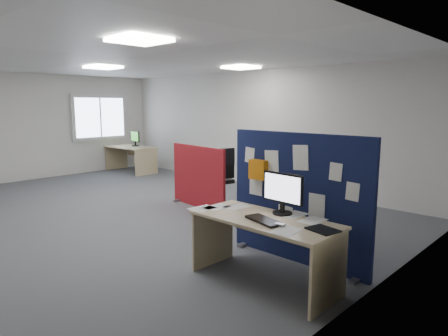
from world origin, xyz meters
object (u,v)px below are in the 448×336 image
Objects in this scene: second_desk at (132,153)px; office_chair at (221,174)px; monitor_main at (283,192)px; red_divider at (198,177)px; monitor_second at (135,138)px; main_desk at (267,233)px; navy_divider at (296,198)px.

office_chair is (4.66, -1.11, 0.08)m from second_desk.
monitor_main reaches higher than second_desk.
monitor_main is at bearing -19.82° from red_divider.
second_desk is at bearing -78.26° from monitor_second.
main_desk is at bearing -96.93° from monitor_main.
navy_divider is 7.52m from second_desk.
red_divider reaches higher than office_chair.
navy_divider is at bearing 110.72° from monitor_main.
monitor_second is (-0.01, 0.14, 0.41)m from second_desk.
monitor_second is 4.85m from office_chair.
monitor_second is (-4.35, 1.53, 0.40)m from red_divider.
red_divider is at bearing -11.63° from monitor_second.
office_chair is (0.32, 0.28, 0.06)m from red_divider.
second_desk is (-7.14, 2.34, -0.25)m from navy_divider.
navy_divider reaches higher than red_divider.
monitor_main reaches higher than main_desk.
monitor_main is 7.84m from second_desk.
red_divider is 4.63m from monitor_second.
navy_divider is 1.19× the size of main_desk.
second_desk is (-4.34, 1.40, -0.02)m from red_divider.
main_desk is (0.12, -0.73, -0.25)m from navy_divider.
monitor_second is at bearing -177.51° from office_chair.
office_chair is at bearing 47.77° from red_divider.
main_desk is 0.48m from monitor_main.
main_desk is at bearing -16.00° from monitor_second.
red_divider is (-2.96, 1.45, -0.41)m from monitor_main.
monitor_second reaches higher than second_desk.
red_divider is at bearing 157.21° from monitor_main.
second_desk is at bearing -175.96° from office_chair.
office_chair is at bearing 153.77° from navy_divider.
monitor_main reaches higher than red_divider.
monitor_main is at bearing -15.73° from office_chair.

